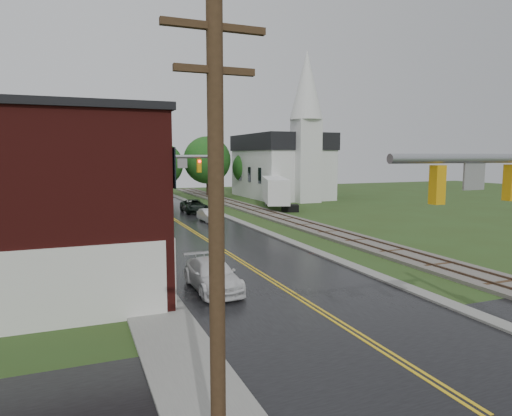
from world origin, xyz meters
TOP-DOWN VIEW (x-y plane):
  - main_road at (0.00, 30.00)m, footprint 10.00×90.00m
  - cross_road at (0.00, 2.00)m, footprint 60.00×9.00m
  - curb_right at (5.40, 35.00)m, footprint 0.80×70.00m
  - sidewalk_left at (-6.20, 25.00)m, footprint 2.40×50.00m
  - yellow_house at (-11.00, 26.00)m, footprint 8.00×7.00m
  - darkred_building at (-10.00, 35.00)m, footprint 7.00×6.00m
  - church at (20.00, 53.74)m, footprint 10.40×18.40m
  - railroad at (10.00, 35.00)m, footprint 3.20×80.00m
  - traffic_signal_far at (-3.47, 27.00)m, footprint 7.34×0.43m
  - utility_pole_a at (-6.80, 0.00)m, footprint 1.80×0.28m
  - utility_pole_b at (-6.80, 22.00)m, footprint 1.80×0.28m
  - utility_pole_c at (-6.80, 44.00)m, footprint 1.80×0.28m
  - tree_left_c at (-13.85, 39.90)m, footprint 6.00×6.00m
  - tree_left_e at (-8.85, 45.90)m, footprint 6.40×6.40m
  - suv_dark at (3.17, 41.30)m, footprint 2.49×5.18m
  - sedan_silver at (2.74, 33.98)m, footprint 1.48×3.77m
  - pickup_white at (-3.20, 12.62)m, footprint 1.99×4.81m
  - semi_trailer at (13.38, 42.31)m, footprint 6.02×11.48m

SIDE VIEW (x-z plane):
  - main_road at x=0.00m, z-range -0.01..0.01m
  - cross_road at x=0.00m, z-range -0.01..0.01m
  - curb_right at x=5.40m, z-range -0.06..0.06m
  - sidewalk_left at x=-6.20m, z-range -0.06..0.06m
  - railroad at x=10.00m, z-range -0.04..0.26m
  - sedan_silver at x=2.74m, z-range 0.00..1.22m
  - pickup_white at x=-3.20m, z-range 0.00..1.39m
  - suv_dark at x=3.17m, z-range 0.00..1.43m
  - semi_trailer at x=13.38m, z-range 0.36..3.99m
  - darkred_building at x=-10.00m, z-range 0.00..4.40m
  - yellow_house at x=-11.00m, z-range 0.00..6.40m
  - tree_left_c at x=-13.85m, z-range 0.69..8.34m
  - utility_pole_a at x=-6.80m, z-range 0.22..9.22m
  - utility_pole_b at x=-6.80m, z-range 0.22..9.22m
  - utility_pole_c at x=-6.80m, z-range 0.22..9.22m
  - tree_left_e at x=-8.85m, z-range 0.73..8.89m
  - traffic_signal_far at x=-3.47m, z-range 1.37..8.57m
  - church at x=20.00m, z-range -4.17..15.83m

